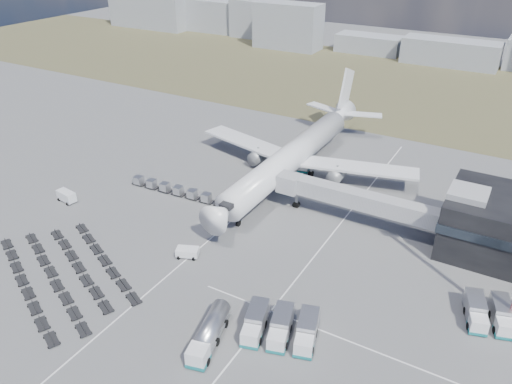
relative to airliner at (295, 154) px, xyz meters
The scene contains 14 objects.
ground 32.81m from the airliner, 90.00° to the right, with size 420.00×420.00×0.00m, color #565659.
grass_strip 77.80m from the airliner, 90.00° to the left, with size 420.00×90.00×0.01m, color brown.
lane_markings 31.41m from the airliner, 71.60° to the right, with size 47.12×110.00×0.01m.
jet_bridge 19.89m from the airliner, 36.93° to the right, with size 30.30×3.80×7.05m.
airliner is the anchor object (origin of this frame).
skyline 118.01m from the airliner, 95.95° to the left, with size 295.34×26.93×25.61m.
fuel_tanker 51.31m from the airliner, 76.68° to the right, with size 4.94×10.58×3.32m.
pushback_tug 36.07m from the airliner, 93.68° to the right, with size 3.65×2.06×1.61m, color silver.
utility_van 47.59m from the airliner, 136.32° to the right, with size 4.17×1.88×2.23m, color silver.
catering_truck 6.03m from the airliner, 84.87° to the left, with size 3.62×6.20×2.67m.
service_trucks_near 48.24m from the airliner, 66.20° to the right, with size 11.09×9.50×2.89m.
service_trucks_far 52.27m from the airliner, 30.86° to the right, with size 10.75×9.26×2.78m.
uld_row 24.97m from the airliner, 127.45° to the right, with size 26.18×3.16×1.77m.
baggage_dollies 52.10m from the airliner, 108.47° to the right, with size 32.23×24.70×0.70m.
Camera 1 is at (41.35, -56.39, 49.34)m, focal length 35.00 mm.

